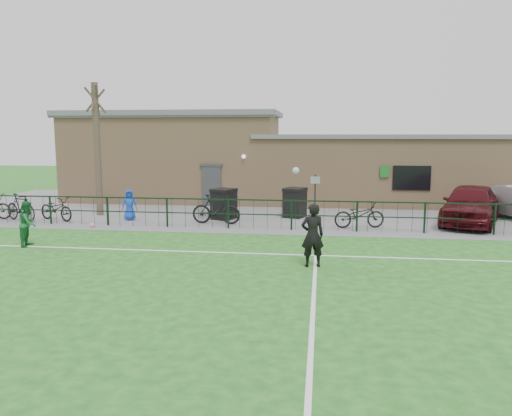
# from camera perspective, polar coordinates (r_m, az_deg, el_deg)

# --- Properties ---
(ground) EXTENTS (90.00, 90.00, 0.00)m
(ground) POSITION_cam_1_polar(r_m,az_deg,el_deg) (11.92, -3.19, -9.70)
(ground) COLOR #1D5B1A
(ground) RESTS_ON ground
(paving_strip) EXTENTS (34.00, 13.00, 0.02)m
(paving_strip) POSITION_cam_1_polar(r_m,az_deg,el_deg) (24.99, 2.55, -0.11)
(paving_strip) COLOR slate
(paving_strip) RESTS_ON ground
(pitch_line_touch) EXTENTS (28.00, 0.10, 0.01)m
(pitch_line_touch) POSITION_cam_1_polar(r_m,az_deg,el_deg) (19.40, 1.08, -2.59)
(pitch_line_touch) COLOR white
(pitch_line_touch) RESTS_ON ground
(pitch_line_mid) EXTENTS (28.00, 0.10, 0.01)m
(pitch_line_mid) POSITION_cam_1_polar(r_m,az_deg,el_deg) (15.72, -0.48, -5.21)
(pitch_line_mid) COLOR white
(pitch_line_mid) RESTS_ON ground
(pitch_line_perp) EXTENTS (0.10, 16.00, 0.01)m
(pitch_line_perp) POSITION_cam_1_polar(r_m,az_deg,el_deg) (11.73, 6.61, -10.03)
(pitch_line_perp) COLOR white
(pitch_line_perp) RESTS_ON ground
(perimeter_fence) EXTENTS (28.00, 0.10, 1.20)m
(perimeter_fence) POSITION_cam_1_polar(r_m,az_deg,el_deg) (19.50, 1.15, -0.76)
(perimeter_fence) COLOR black
(perimeter_fence) RESTS_ON ground
(bare_tree) EXTENTS (0.30, 0.30, 6.00)m
(bare_tree) POSITION_cam_1_polar(r_m,az_deg,el_deg) (23.89, -17.68, 6.32)
(bare_tree) COLOR #423328
(bare_tree) RESTS_ON ground
(wheelie_bin_left) EXTENTS (1.12, 1.18, 1.25)m
(wheelie_bin_left) POSITION_cam_1_polar(r_m,az_deg,el_deg) (21.90, -3.69, 0.36)
(wheelie_bin_left) COLOR black
(wheelie_bin_left) RESTS_ON paving_strip
(wheelie_bin_right) EXTENTS (1.08, 1.15, 1.23)m
(wheelie_bin_right) POSITION_cam_1_polar(r_m,az_deg,el_deg) (22.41, 4.46, 0.51)
(wheelie_bin_right) COLOR black
(wheelie_bin_right) RESTS_ON paving_strip
(sign_post) EXTENTS (0.08, 0.08, 2.00)m
(sign_post) POSITION_cam_1_polar(r_m,az_deg,el_deg) (21.53, 6.75, 1.18)
(sign_post) COLOR black
(sign_post) RESTS_ON paving_strip
(car_maroon) EXTENTS (3.65, 5.29, 1.67)m
(car_maroon) POSITION_cam_1_polar(r_m,az_deg,el_deg) (22.36, 23.29, 0.40)
(car_maroon) COLOR #420B11
(car_maroon) RESTS_ON paving_strip
(bicycle_b) EXTENTS (2.01, 1.32, 1.18)m
(bicycle_b) POSITION_cam_1_polar(r_m,az_deg,el_deg) (23.63, -25.31, 0.07)
(bicycle_b) COLOR black
(bicycle_b) RESTS_ON paving_strip
(bicycle_c) EXTENTS (2.08, 1.41, 1.04)m
(bicycle_c) POSITION_cam_1_polar(r_m,az_deg,el_deg) (23.20, -21.86, -0.05)
(bicycle_c) COLOR black
(bicycle_c) RESTS_ON paving_strip
(bicycle_d) EXTENTS (2.08, 0.70, 1.23)m
(bicycle_d) POSITION_cam_1_polar(r_m,az_deg,el_deg) (20.71, -4.59, -0.15)
(bicycle_d) COLOR black
(bicycle_d) RESTS_ON paving_strip
(bicycle_e) EXTENTS (2.11, 1.10, 1.05)m
(bicycle_e) POSITION_cam_1_polar(r_m,az_deg,el_deg) (20.21, 11.72, -0.76)
(bicycle_e) COLOR black
(bicycle_e) RESTS_ON paving_strip
(spectator_child) EXTENTS (0.76, 0.64, 1.33)m
(spectator_child) POSITION_cam_1_polar(r_m,az_deg,el_deg) (22.26, -14.26, 0.35)
(spectator_child) COLOR #1440BE
(spectator_child) RESTS_ON paving_strip
(goalkeeper_kick) EXTENTS (1.10, 2.96, 2.64)m
(goalkeeper_kick) POSITION_cam_1_polar(r_m,az_deg,el_deg) (14.14, 6.43, -2.93)
(goalkeeper_kick) COLOR black
(goalkeeper_kick) RESTS_ON ground
(outfield_player) EXTENTS (0.68, 0.82, 1.52)m
(outfield_player) POSITION_cam_1_polar(r_m,az_deg,el_deg) (18.33, -24.58, -1.61)
(outfield_player) COLOR #1C622F
(outfield_player) RESTS_ON ground
(ball_ground) EXTENTS (0.20, 0.20, 0.20)m
(ball_ground) POSITION_cam_1_polar(r_m,az_deg,el_deg) (21.04, -18.19, -1.88)
(ball_ground) COLOR silver
(ball_ground) RESTS_ON ground
(clubhouse) EXTENTS (24.25, 5.40, 4.96)m
(clubhouse) POSITION_cam_1_polar(r_m,az_deg,el_deg) (27.83, 1.30, 5.34)
(clubhouse) COLOR tan
(clubhouse) RESTS_ON ground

